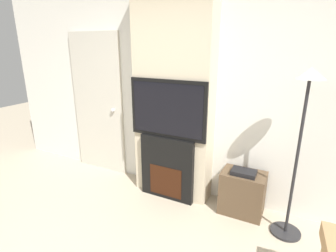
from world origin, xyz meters
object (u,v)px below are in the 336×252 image
floor_lamp (302,126)px  media_stand (242,192)px  fireplace (168,168)px  television (168,109)px

floor_lamp → media_stand: (-0.50, 0.15, -0.92)m
fireplace → floor_lamp: bearing=-2.3°
floor_lamp → media_stand: 1.06m
television → floor_lamp: 1.44m
fireplace → media_stand: bearing=5.8°
television → media_stand: 1.31m
fireplace → media_stand: 0.95m
television → media_stand: size_ratio=1.76×
television → floor_lamp: floor_lamp is taller
fireplace → media_stand: (0.93, 0.10, -0.15)m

